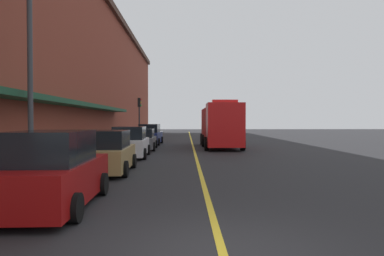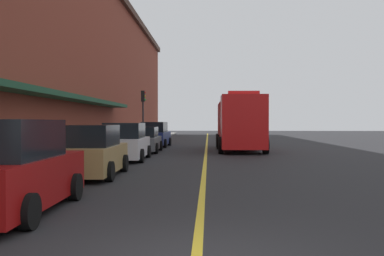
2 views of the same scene
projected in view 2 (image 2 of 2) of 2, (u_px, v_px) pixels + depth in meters
name	position (u px, v px, depth m)	size (l,w,h in m)	color
ground_plane	(206.00, 147.00, 30.09)	(112.00, 112.00, 0.00)	#232326
sidewalk_left	(122.00, 146.00, 30.34)	(2.40, 70.00, 0.15)	#9E9B93
lane_center_stripe	(206.00, 147.00, 30.09)	(0.16, 70.00, 0.01)	gold
brick_building_left	(32.00, 58.00, 29.49)	(11.42, 64.00, 12.81)	brown
parked_car_0	(11.00, 170.00, 8.37)	(2.11, 4.39, 1.91)	maroon
parked_car_1	(91.00, 152.00, 14.06)	(2.11, 4.23, 1.76)	#A5844C
parked_car_2	(125.00, 143.00, 20.04)	(2.20, 4.45, 1.81)	silver
parked_car_3	(143.00, 140.00, 25.27)	(2.21, 4.50, 1.56)	#595B60
parked_car_4	(155.00, 135.00, 30.92)	(2.17, 4.61, 1.85)	navy
fire_truck	(239.00, 124.00, 27.03)	(2.95, 8.56, 3.65)	red
parking_meter_0	(85.00, 140.00, 18.43)	(0.14, 0.18, 1.33)	#4C4C51
parking_meter_1	(129.00, 134.00, 28.43)	(0.14, 0.18, 1.33)	#4C4C51
parking_meter_2	(120.00, 135.00, 25.61)	(0.14, 0.18, 1.33)	#4C4C51
traffic_light_near	(143.00, 106.00, 34.24)	(0.38, 0.36, 4.30)	#232326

